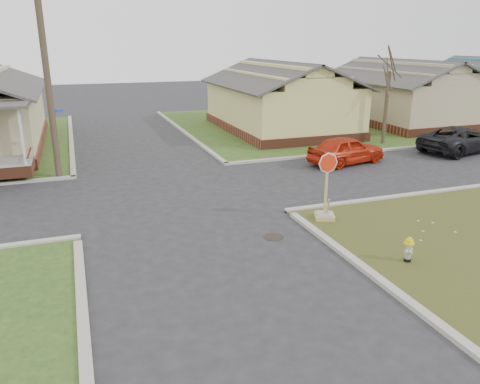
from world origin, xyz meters
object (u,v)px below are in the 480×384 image
object	(u,v)px
utility_pole	(46,71)
dark_pickup	(461,139)
fire_hydrant	(409,248)
red_sedan	(346,150)
stop_sign	(325,205)

from	to	relation	value
utility_pole	dark_pickup	world-z (taller)	utility_pole
fire_hydrant	red_sedan	bearing A→B (deg)	48.05
fire_hydrant	stop_sign	size ratio (longest dim) A/B	0.31
red_sedan	stop_sign	bearing A→B (deg)	131.50
stop_sign	dark_pickup	bearing A→B (deg)	50.80
utility_pole	stop_sign	size ratio (longest dim) A/B	3.86
utility_pole	dark_pickup	distance (m)	21.41
stop_sign	red_sedan	world-z (taller)	stop_sign
stop_sign	utility_pole	bearing A→B (deg)	157.36
stop_sign	red_sedan	distance (m)	8.18
stop_sign	dark_pickup	distance (m)	14.01
fire_hydrant	dark_pickup	distance (m)	15.70
utility_pole	red_sedan	size ratio (longest dim) A/B	2.18
utility_pole	dark_pickup	xyz separation A→B (m)	(20.96, -1.92, -3.95)
fire_hydrant	red_sedan	distance (m)	11.13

